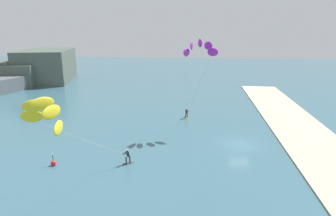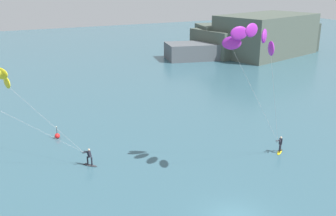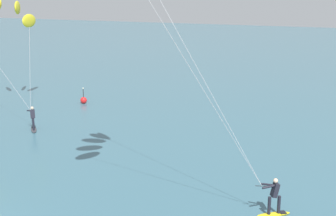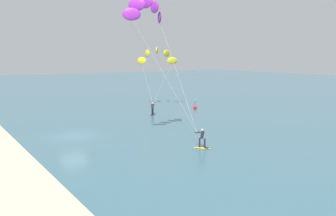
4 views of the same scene
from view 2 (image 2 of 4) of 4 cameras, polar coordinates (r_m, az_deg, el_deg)
The scene contains 3 objects.
kitesurfer_mid_water at distance 32.55m, azimuth 12.10°, elevation 9.00°, with size 8.01×5.11×13.01m.
marker_buoy at distance 44.00m, azimuth -15.68°, elevation -3.87°, with size 0.56×0.56×1.38m.
distant_headland at distance 92.80m, azimuth 12.49°, elevation 9.81°, with size 38.61×21.92×8.83m.
Camera 2 is at (-14.98, -19.66, 16.33)m, focal length 42.28 mm.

